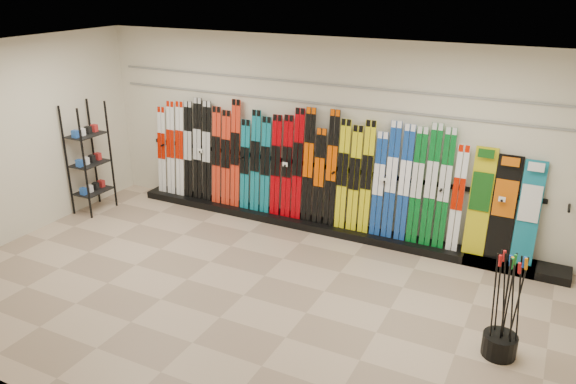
% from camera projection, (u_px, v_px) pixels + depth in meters
% --- Properties ---
extents(floor, '(8.00, 8.00, 0.00)m').
position_uv_depth(floor, '(244.00, 295.00, 7.20)').
color(floor, gray).
rests_on(floor, ground).
extents(back_wall, '(8.00, 0.00, 8.00)m').
position_uv_depth(back_wall, '(323.00, 135.00, 8.73)').
color(back_wall, beige).
rests_on(back_wall, floor).
extents(left_wall, '(0.00, 5.00, 5.00)m').
position_uv_depth(left_wall, '(9.00, 143.00, 8.33)').
color(left_wall, beige).
rests_on(left_wall, floor).
extents(ceiling, '(8.00, 8.00, 0.00)m').
position_uv_depth(ceiling, '(236.00, 58.00, 6.11)').
color(ceiling, silver).
rests_on(ceiling, back_wall).
extents(ski_rack_base, '(8.00, 0.40, 0.12)m').
position_uv_depth(ski_rack_base, '(329.00, 227.00, 8.98)').
color(ski_rack_base, black).
rests_on(ski_rack_base, floor).
extents(skis, '(5.38, 0.19, 1.84)m').
position_uv_depth(skis, '(293.00, 167.00, 8.95)').
color(skis, white).
rests_on(skis, ski_rack_base).
extents(snowboards, '(0.94, 0.24, 1.54)m').
position_uv_depth(snowboards, '(503.00, 207.00, 7.69)').
color(snowboards, gold).
rests_on(snowboards, ski_rack_base).
extents(accessory_rack, '(0.40, 0.60, 1.88)m').
position_uv_depth(accessory_rack, '(89.00, 158.00, 9.46)').
color(accessory_rack, black).
rests_on(accessory_rack, floor).
extents(pole_bin, '(0.37, 0.37, 0.25)m').
position_uv_depth(pole_bin, '(499.00, 345.00, 6.04)').
color(pole_bin, black).
rests_on(pole_bin, floor).
extents(ski_poles, '(0.34, 0.30, 1.18)m').
position_uv_depth(ski_poles, '(506.00, 307.00, 5.85)').
color(ski_poles, black).
rests_on(ski_poles, pole_bin).
extents(slatwall_rail_0, '(7.60, 0.02, 0.03)m').
position_uv_depth(slatwall_rail_0, '(324.00, 104.00, 8.53)').
color(slatwall_rail_0, gray).
rests_on(slatwall_rail_0, back_wall).
extents(slatwall_rail_1, '(7.60, 0.02, 0.03)m').
position_uv_depth(slatwall_rail_1, '(324.00, 84.00, 8.42)').
color(slatwall_rail_1, gray).
rests_on(slatwall_rail_1, back_wall).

